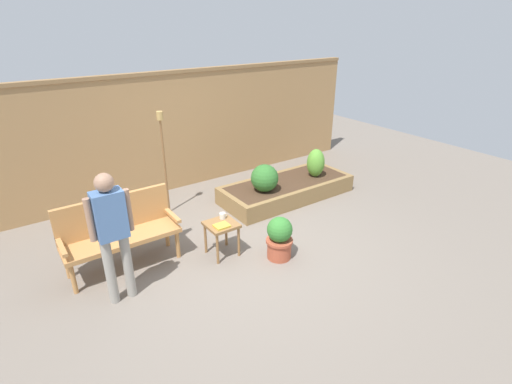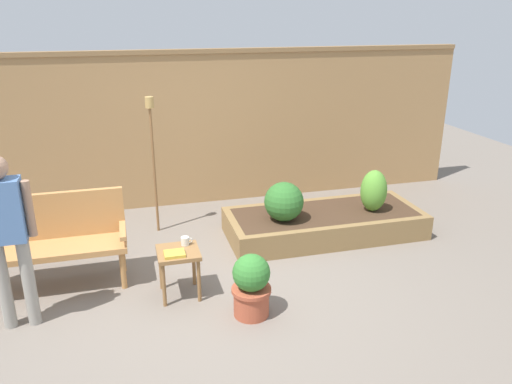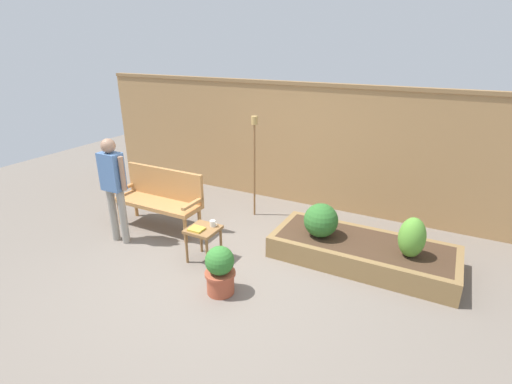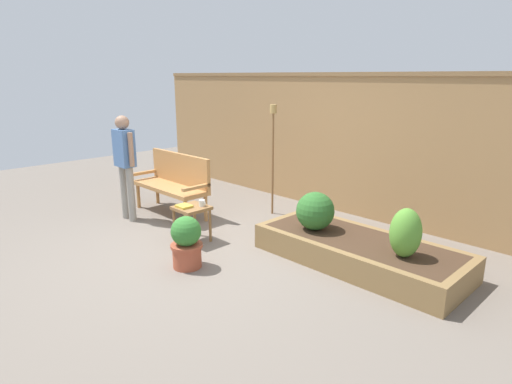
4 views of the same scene
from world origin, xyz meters
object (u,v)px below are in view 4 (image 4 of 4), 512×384
object	(u,v)px
potted_boxwood	(186,242)
shrub_far_corner	(406,233)
side_table	(192,213)
garden_bench	(174,179)
cup_on_table	(202,203)
book_on_table	(184,206)
shrub_near_bench	(315,211)
tiki_torch	(273,140)
person_by_bench	(125,159)

from	to	relation	value
potted_boxwood	shrub_far_corner	distance (m)	2.36
potted_boxwood	side_table	bearing A→B (deg)	138.95
side_table	potted_boxwood	xyz separation A→B (m)	(0.59, -0.51, -0.09)
garden_bench	cup_on_table	distance (m)	1.35
book_on_table	shrub_near_bench	xyz separation A→B (m)	(1.38, 0.94, 0.04)
cup_on_table	side_table	bearing A→B (deg)	-128.63
shrub_far_corner	tiki_torch	size ratio (longest dim) A/B	0.31
side_table	tiki_torch	world-z (taller)	tiki_torch
shrub_near_bench	person_by_bench	bearing A→B (deg)	-160.30
garden_bench	person_by_bench	size ratio (longest dim) A/B	0.92
cup_on_table	potted_boxwood	xyz separation A→B (m)	(0.50, -0.62, -0.21)
garden_bench	person_by_bench	world-z (taller)	person_by_bench
garden_bench	cup_on_table	size ratio (longest dim) A/B	12.64
cup_on_table	potted_boxwood	world-z (taller)	potted_boxwood
tiki_torch	potted_boxwood	bearing A→B (deg)	-72.47
garden_bench	shrub_far_corner	distance (m)	3.69
side_table	book_on_table	size ratio (longest dim) A/B	2.50
side_table	cup_on_table	bearing A→B (deg)	51.37
side_table	tiki_torch	xyz separation A→B (m)	(-0.08, 1.61, 0.77)
shrub_far_corner	book_on_table	bearing A→B (deg)	-159.75
garden_bench	person_by_bench	distance (m)	0.82
person_by_bench	potted_boxwood	bearing A→B (deg)	-10.69
side_table	shrub_near_bench	xyz separation A→B (m)	(1.34, 0.85, 0.13)
cup_on_table	shrub_near_bench	distance (m)	1.46
garden_bench	side_table	xyz separation A→B (m)	(1.19, -0.55, -0.15)
shrub_far_corner	person_by_bench	xyz separation A→B (m)	(-3.91, -0.99, 0.37)
tiki_torch	person_by_bench	bearing A→B (deg)	-127.31
potted_boxwood	person_by_bench	xyz separation A→B (m)	(-2.00, 0.38, 0.63)
garden_bench	shrub_far_corner	world-z (taller)	garden_bench
side_table	shrub_far_corner	distance (m)	2.64
potted_boxwood	shrub_near_bench	xyz separation A→B (m)	(0.75, 1.36, 0.23)
book_on_table	potted_boxwood	xyz separation A→B (m)	(0.63, -0.43, -0.19)
person_by_bench	shrub_far_corner	bearing A→B (deg)	14.15
side_table	tiki_torch	bearing A→B (deg)	92.93
garden_bench	shrub_near_bench	bearing A→B (deg)	6.69
garden_bench	shrub_near_bench	size ratio (longest dim) A/B	3.10
potted_boxwood	tiki_torch	world-z (taller)	tiki_torch
cup_on_table	tiki_torch	size ratio (longest dim) A/B	0.07
book_on_table	garden_bench	bearing A→B (deg)	150.83
shrub_far_corner	person_by_bench	distance (m)	4.05
book_on_table	shrub_far_corner	distance (m)	2.70
shrub_near_bench	book_on_table	bearing A→B (deg)	-145.88
side_table	person_by_bench	size ratio (longest dim) A/B	0.31
side_table	potted_boxwood	size ratio (longest dim) A/B	0.80
potted_boxwood	person_by_bench	size ratio (longest dim) A/B	0.39
tiki_torch	garden_bench	bearing A→B (deg)	-136.28
garden_bench	tiki_torch	world-z (taller)	tiki_torch
tiki_torch	book_on_table	bearing A→B (deg)	-88.64
side_table	shrub_near_bench	distance (m)	1.59
shrub_near_bench	cup_on_table	bearing A→B (deg)	-149.34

